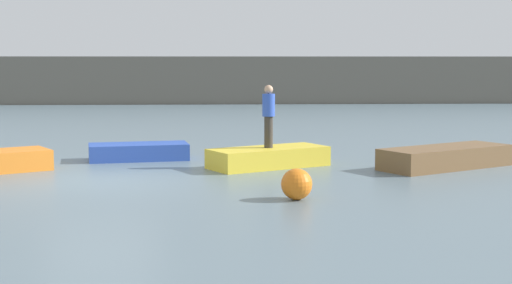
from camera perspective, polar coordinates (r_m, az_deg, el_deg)
The scene contains 7 objects.
ground_plane at distance 17.55m, azimuth -11.70°, elevation -2.83°, with size 120.00×120.00×0.00m, color slate.
embankment_wall at distance 46.71m, azimuth -6.24°, elevation 4.68°, with size 80.00×1.20×2.92m, color #666056.
rowboat_blue at distance 20.83m, azimuth -8.89°, elevation -0.73°, with size 2.67×1.13×0.45m, color #2B4CAD.
rowboat_yellow at distance 19.18m, azimuth 0.95°, elevation -1.17°, with size 3.04×1.22×0.50m, color gold.
rowboat_brown at distance 19.65m, azimuth 14.19°, elevation -1.13°, with size 3.63×1.25×0.54m, color brown.
person_blue_shirt at distance 19.06m, azimuth 0.96°, elevation 2.20°, with size 0.32×0.32×1.59m.
mooring_buoy at distance 14.74m, azimuth 3.10°, elevation -3.21°, with size 0.62×0.62×0.62m, color orange.
Camera 1 is at (2.68, -17.13, 2.74)m, focal length 52.74 mm.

